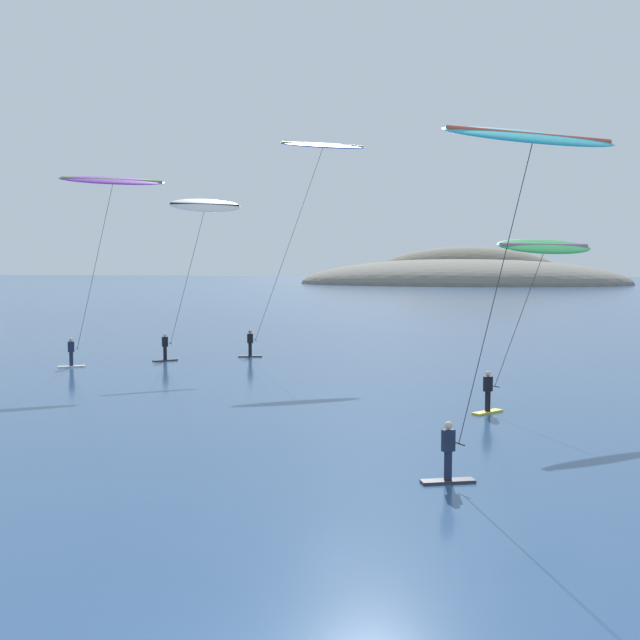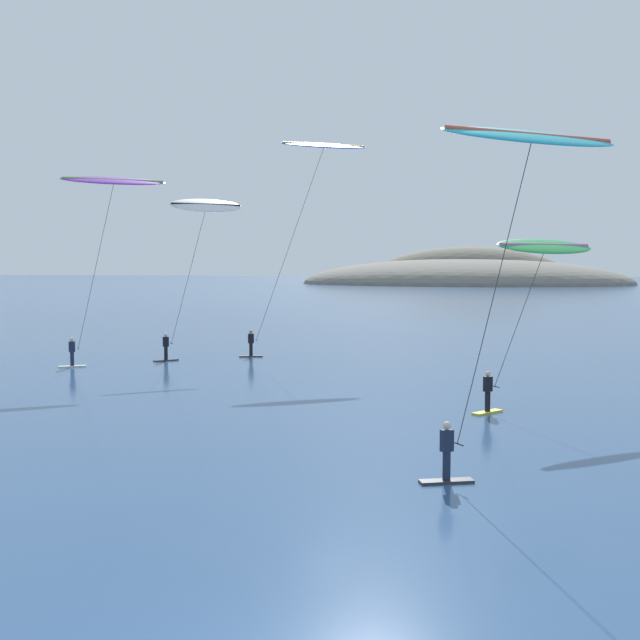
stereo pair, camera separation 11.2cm
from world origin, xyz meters
The scene contains 6 objects.
headland_island centered at (1.99, 203.67, 0.00)m, with size 85.21×49.58×19.57m.
kitesurfer_green centered at (5.78, 23.94, 6.22)m, with size 5.32×4.66×7.09m.
kitesurfer_cyan centered at (4.42, 13.27, 8.95)m, with size 5.87×4.72×9.94m.
kitesurfer_purple centered at (-17.53, 33.46, 10.00)m, with size 5.76×4.58×11.06m.
kitesurfer_blue centered at (-6.71, 41.11, 12.67)m, with size 7.98×5.15×13.84m.
kitesurfer_white centered at (-13.27, 37.18, 8.71)m, with size 5.09×4.06×10.00m.
Camera 2 is at (2.90, -10.18, 6.11)m, focal length 45.00 mm.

